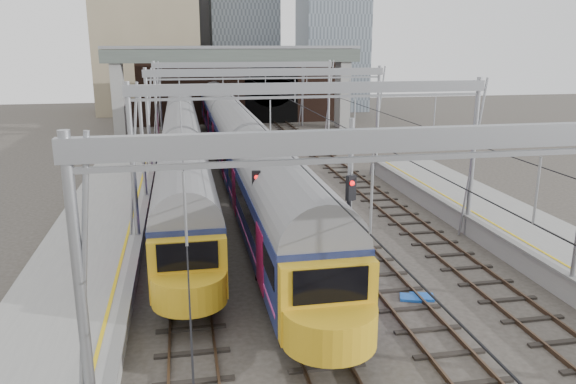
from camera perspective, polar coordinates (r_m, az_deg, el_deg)
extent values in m
plane|color=#38332D|center=(20.59, 7.61, -13.00)|extent=(160.00, 160.00, 0.00)
cube|color=gray|center=(22.09, -21.12, -10.33)|extent=(4.20, 55.00, 1.10)
cube|color=slate|center=(21.59, -15.83, -9.00)|extent=(0.35, 55.00, 0.12)
cube|color=gold|center=(21.62, -17.18, -8.88)|extent=(0.12, 55.00, 0.01)
cube|color=#4C3828|center=(33.59, -11.61, -1.82)|extent=(0.08, 80.00, 0.16)
cube|color=#4C3828|center=(33.59, -9.16, -1.70)|extent=(0.08, 80.00, 0.16)
cube|color=black|center=(33.60, -10.38, -1.88)|extent=(2.40, 80.00, 0.14)
cube|color=#4C3828|center=(33.74, -4.81, -1.48)|extent=(0.08, 80.00, 0.16)
cube|color=#4C3828|center=(33.91, -2.39, -1.36)|extent=(0.08, 80.00, 0.16)
cube|color=black|center=(33.84, -3.59, -1.54)|extent=(2.40, 80.00, 0.14)
cube|color=#4C3828|center=(34.36, 1.84, -1.13)|extent=(0.08, 80.00, 0.16)
cube|color=#4C3828|center=(34.69, 4.16, -1.00)|extent=(0.08, 80.00, 0.16)
cube|color=black|center=(34.54, 3.00, -1.19)|extent=(2.40, 80.00, 0.14)
cube|color=#4C3828|center=(35.42, 8.17, -0.78)|extent=(0.08, 80.00, 0.16)
cube|color=#4C3828|center=(35.90, 10.34, -0.66)|extent=(0.08, 80.00, 0.16)
cube|color=black|center=(35.67, 9.26, -0.84)|extent=(2.40, 80.00, 0.14)
cylinder|color=gray|center=(12.72, -20.09, -12.19)|extent=(0.24, 0.24, 8.00)
cube|color=gray|center=(12.86, 17.19, 5.31)|extent=(16.80, 0.28, 0.50)
cylinder|color=gray|center=(25.91, -15.44, 1.91)|extent=(0.24, 0.24, 8.00)
cylinder|color=gray|center=(29.46, 18.25, 3.23)|extent=(0.24, 0.24, 8.00)
cube|color=gray|center=(25.98, 2.60, 10.51)|extent=(16.80, 0.28, 0.50)
cylinder|color=gray|center=(39.66, -13.98, 6.39)|extent=(0.24, 0.24, 8.00)
cylinder|color=gray|center=(42.07, 9.08, 7.11)|extent=(0.24, 0.24, 8.00)
cube|color=gray|center=(39.71, -2.17, 12.05)|extent=(16.80, 0.28, 0.50)
cylinder|color=gray|center=(53.54, -13.27, 8.56)|extent=(0.24, 0.24, 8.00)
cylinder|color=gray|center=(55.35, 4.16, 9.11)|extent=(0.24, 0.24, 8.00)
cube|color=gray|center=(53.57, -4.49, 12.77)|extent=(16.80, 0.28, 0.50)
cylinder|color=gray|center=(65.48, -12.89, 9.68)|extent=(0.24, 0.24, 8.00)
cylinder|color=gray|center=(66.96, 1.49, 10.15)|extent=(0.24, 0.24, 8.00)
cube|color=gray|center=(65.51, -5.71, 13.13)|extent=(16.80, 0.28, 0.50)
cube|color=black|center=(32.46, -10.83, 7.43)|extent=(0.03, 80.00, 0.03)
cube|color=black|center=(32.71, -3.75, 7.71)|extent=(0.03, 80.00, 0.03)
cube|color=black|center=(33.43, 3.13, 7.88)|extent=(0.03, 80.00, 0.03)
cube|color=black|center=(34.61, 9.64, 7.93)|extent=(0.03, 80.00, 0.03)
cube|color=#311D16|center=(69.85, -4.29, 10.73)|extent=(26.00, 2.00, 9.00)
cube|color=black|center=(69.42, -1.67, 9.16)|extent=(6.50, 0.10, 5.20)
cylinder|color=black|center=(69.20, -1.68, 11.30)|extent=(6.50, 0.10, 6.50)
cube|color=#311D16|center=(68.80, -14.21, 7.74)|extent=(6.00, 1.50, 3.00)
cube|color=gray|center=(63.77, -16.86, 9.38)|extent=(1.20, 2.50, 8.20)
cube|color=gray|center=(66.08, 5.56, 10.11)|extent=(1.20, 2.50, 8.20)
cube|color=#525C54|center=(63.50, -5.55, 13.62)|extent=(28.00, 3.00, 1.40)
cube|color=gray|center=(63.49, -5.57, 14.43)|extent=(28.00, 3.00, 0.30)
cube|color=tan|center=(83.31, -14.09, 15.49)|extent=(14.00, 12.00, 22.00)
cube|color=gray|center=(97.28, -8.74, 14.44)|extent=(18.00, 14.00, 18.00)
cube|color=black|center=(50.27, -6.09, 4.26)|extent=(2.34, 69.14, 0.70)
cube|color=#121940|center=(49.94, -6.15, 6.49)|extent=(2.97, 69.14, 2.65)
cylinder|color=slate|center=(49.76, -6.19, 8.00)|extent=(2.91, 68.64, 2.91)
cube|color=black|center=(49.88, -6.16, 6.97)|extent=(2.99, 67.94, 0.80)
cube|color=#D44295|center=(50.05, -6.13, 5.65)|extent=(2.99, 68.14, 0.13)
cube|color=gold|center=(16.78, 4.17, -11.19)|extent=(2.91, 0.60, 2.45)
cube|color=black|center=(16.36, 4.36, -9.46)|extent=(2.23, 0.08, 1.06)
cube|color=black|center=(42.85, -10.57, 2.22)|extent=(2.13, 47.32, 0.70)
cube|color=#121940|center=(42.48, -10.69, 4.67)|extent=(2.71, 47.32, 2.42)
cylinder|color=slate|center=(42.29, -10.77, 6.29)|extent=(2.66, 46.82, 2.66)
cube|color=black|center=(42.42, -10.72, 5.19)|extent=(2.73, 46.12, 0.73)
cube|color=#D44295|center=(42.61, -10.65, 3.78)|extent=(2.73, 46.32, 0.12)
cube|color=gold|center=(19.52, -10.10, -7.87)|extent=(2.66, 0.60, 2.22)
cube|color=black|center=(19.14, -10.17, -6.45)|extent=(2.04, 0.08, 0.97)
cylinder|color=black|center=(22.94, -3.24, -3.67)|extent=(0.15, 0.15, 4.58)
cube|color=black|center=(22.20, -3.25, 1.09)|extent=(0.36, 0.24, 0.86)
sphere|color=red|center=(22.04, -3.22, 1.49)|extent=(0.17, 0.17, 0.17)
cylinder|color=black|center=(20.92, 6.10, -5.15)|extent=(0.16, 0.16, 4.89)
cube|color=black|center=(20.12, 6.41, 0.41)|extent=(0.40, 0.31, 0.92)
sphere|color=red|center=(19.96, 6.53, 0.90)|extent=(0.18, 0.18, 0.18)
cube|color=blue|center=(22.58, 12.44, -10.45)|extent=(1.04, 0.89, 0.10)
cube|color=blue|center=(26.22, 1.44, -6.44)|extent=(0.79, 0.57, 0.09)
cube|color=blue|center=(22.74, 13.43, -10.32)|extent=(1.07, 0.90, 0.11)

